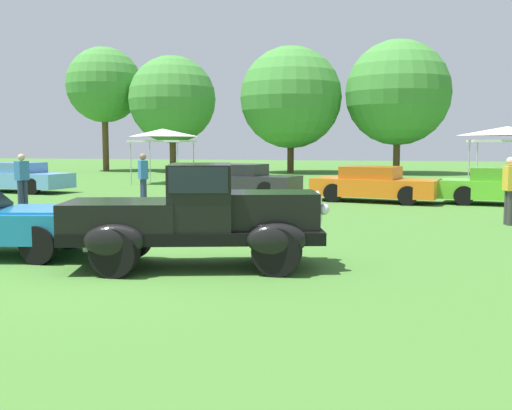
{
  "coord_description": "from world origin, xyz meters",
  "views": [
    {
      "loc": [
        3.96,
        -9.21,
        2.05
      ],
      "look_at": [
        1.57,
        1.42,
        0.93
      ],
      "focal_mm": 42.95,
      "sensor_mm": 36.0,
      "label": 1
    }
  ],
  "objects_px": {
    "canopy_tent_center_field": "(507,133)",
    "show_car_charcoal": "(242,181)",
    "show_car_orange": "(374,184)",
    "spectator_between_cars": "(143,177)",
    "canopy_tent_left_field": "(163,135)",
    "feature_pickup_truck": "(197,215)",
    "show_car_skyblue": "(20,178)",
    "show_car_lime": "(505,187)",
    "spectator_near_truck": "(510,188)",
    "spectator_far_side": "(22,178)"
  },
  "relations": [
    {
      "from": "show_car_skyblue",
      "to": "show_car_charcoal",
      "type": "relative_size",
      "value": 0.98
    },
    {
      "from": "show_car_skyblue",
      "to": "spectator_between_cars",
      "type": "height_order",
      "value": "spectator_between_cars"
    },
    {
      "from": "spectator_between_cars",
      "to": "spectator_far_side",
      "type": "distance_m",
      "value": 3.75
    },
    {
      "from": "canopy_tent_center_field",
      "to": "show_car_charcoal",
      "type": "bearing_deg",
      "value": -154.76
    },
    {
      "from": "show_car_skyblue",
      "to": "show_car_orange",
      "type": "bearing_deg",
      "value": -3.77
    },
    {
      "from": "show_car_charcoal",
      "to": "canopy_tent_left_field",
      "type": "height_order",
      "value": "canopy_tent_left_field"
    },
    {
      "from": "show_car_skyblue",
      "to": "canopy_tent_center_field",
      "type": "distance_m",
      "value": 20.27
    },
    {
      "from": "show_car_charcoal",
      "to": "show_car_skyblue",
      "type": "bearing_deg",
      "value": -178.87
    },
    {
      "from": "show_car_lime",
      "to": "canopy_tent_left_field",
      "type": "bearing_deg",
      "value": 153.53
    },
    {
      "from": "show_car_orange",
      "to": "spectator_between_cars",
      "type": "bearing_deg",
      "value": -158.61
    },
    {
      "from": "show_car_skyblue",
      "to": "show_car_orange",
      "type": "distance_m",
      "value": 14.34
    },
    {
      "from": "spectator_far_side",
      "to": "canopy_tent_center_field",
      "type": "bearing_deg",
      "value": 32.55
    },
    {
      "from": "spectator_far_side",
      "to": "spectator_between_cars",
      "type": "bearing_deg",
      "value": 22.22
    },
    {
      "from": "spectator_near_truck",
      "to": "canopy_tent_center_field",
      "type": "xyz_separation_m",
      "value": [
        1.8,
        11.26,
        1.51
      ]
    },
    {
      "from": "show_car_skyblue",
      "to": "canopy_tent_center_field",
      "type": "bearing_deg",
      "value": 14.35
    },
    {
      "from": "show_car_lime",
      "to": "spectator_near_truck",
      "type": "xyz_separation_m",
      "value": [
        -0.77,
        -5.18,
        0.31
      ]
    },
    {
      "from": "show_car_lime",
      "to": "canopy_tent_center_field",
      "type": "height_order",
      "value": "canopy_tent_center_field"
    },
    {
      "from": "spectator_near_truck",
      "to": "spectator_between_cars",
      "type": "relative_size",
      "value": 1.0
    },
    {
      "from": "feature_pickup_truck",
      "to": "spectator_between_cars",
      "type": "bearing_deg",
      "value": 117.84
    },
    {
      "from": "show_car_charcoal",
      "to": "show_car_lime",
      "type": "xyz_separation_m",
      "value": [
        9.19,
        -1.26,
        -0.0
      ]
    },
    {
      "from": "feature_pickup_truck",
      "to": "spectator_far_side",
      "type": "xyz_separation_m",
      "value": [
        -8.27,
        7.66,
        0.05
      ]
    },
    {
      "from": "feature_pickup_truck",
      "to": "show_car_lime",
      "type": "bearing_deg",
      "value": 60.37
    },
    {
      "from": "show_car_skyblue",
      "to": "show_car_charcoal",
      "type": "distance_m",
      "value": 9.34
    },
    {
      "from": "show_car_lime",
      "to": "canopy_tent_left_field",
      "type": "height_order",
      "value": "canopy_tent_left_field"
    },
    {
      "from": "show_car_orange",
      "to": "spectator_far_side",
      "type": "xyz_separation_m",
      "value": [
        -10.76,
        -4.27,
        0.31
      ]
    },
    {
      "from": "show_car_lime",
      "to": "canopy_tent_center_field",
      "type": "relative_size",
      "value": 1.49
    },
    {
      "from": "show_car_lime",
      "to": "spectator_near_truck",
      "type": "relative_size",
      "value": 2.61
    },
    {
      "from": "feature_pickup_truck",
      "to": "show_car_charcoal",
      "type": "xyz_separation_m",
      "value": [
        -2.48,
        13.06,
        -0.26
      ]
    },
    {
      "from": "show_car_orange",
      "to": "show_car_lime",
      "type": "relative_size",
      "value": 1.02
    },
    {
      "from": "show_car_charcoal",
      "to": "show_car_orange",
      "type": "distance_m",
      "value": 5.1
    },
    {
      "from": "show_car_orange",
      "to": "spectator_near_truck",
      "type": "relative_size",
      "value": 2.68
    },
    {
      "from": "feature_pickup_truck",
      "to": "canopy_tent_center_field",
      "type": "bearing_deg",
      "value": 66.58
    },
    {
      "from": "show_car_charcoal",
      "to": "canopy_tent_center_field",
      "type": "xyz_separation_m",
      "value": [
        10.23,
        4.82,
        1.82
      ]
    },
    {
      "from": "feature_pickup_truck",
      "to": "spectator_far_side",
      "type": "distance_m",
      "value": 11.27
    },
    {
      "from": "spectator_near_truck",
      "to": "feature_pickup_truck",
      "type": "bearing_deg",
      "value": -131.93
    },
    {
      "from": "show_car_orange",
      "to": "canopy_tent_center_field",
      "type": "xyz_separation_m",
      "value": [
        5.25,
        5.95,
        1.82
      ]
    },
    {
      "from": "spectator_far_side",
      "to": "canopy_tent_left_field",
      "type": "height_order",
      "value": "canopy_tent_left_field"
    },
    {
      "from": "spectator_between_cars",
      "to": "canopy_tent_left_field",
      "type": "height_order",
      "value": "canopy_tent_left_field"
    },
    {
      "from": "feature_pickup_truck",
      "to": "show_car_orange",
      "type": "distance_m",
      "value": 12.2
    },
    {
      "from": "show_car_orange",
      "to": "spectator_far_side",
      "type": "bearing_deg",
      "value": -158.34
    },
    {
      "from": "show_car_orange",
      "to": "spectator_near_truck",
      "type": "xyz_separation_m",
      "value": [
        3.45,
        -5.31,
        0.31
      ]
    },
    {
      "from": "feature_pickup_truck",
      "to": "show_car_orange",
      "type": "xyz_separation_m",
      "value": [
        2.5,
        11.94,
        -0.26
      ]
    },
    {
      "from": "feature_pickup_truck",
      "to": "show_car_orange",
      "type": "height_order",
      "value": "feature_pickup_truck"
    },
    {
      "from": "spectator_near_truck",
      "to": "canopy_tent_center_field",
      "type": "distance_m",
      "value": 11.5
    },
    {
      "from": "feature_pickup_truck",
      "to": "spectator_far_side",
      "type": "relative_size",
      "value": 2.6
    },
    {
      "from": "show_car_charcoal",
      "to": "spectator_near_truck",
      "type": "bearing_deg",
      "value": -37.39
    },
    {
      "from": "show_car_lime",
      "to": "canopy_tent_center_field",
      "type": "distance_m",
      "value": 6.43
    },
    {
      "from": "spectator_far_side",
      "to": "canopy_tent_center_field",
      "type": "height_order",
      "value": "canopy_tent_center_field"
    },
    {
      "from": "spectator_near_truck",
      "to": "show_car_orange",
      "type": "bearing_deg",
      "value": 123.02
    },
    {
      "from": "show_car_lime",
      "to": "spectator_near_truck",
      "type": "distance_m",
      "value": 5.25
    }
  ]
}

